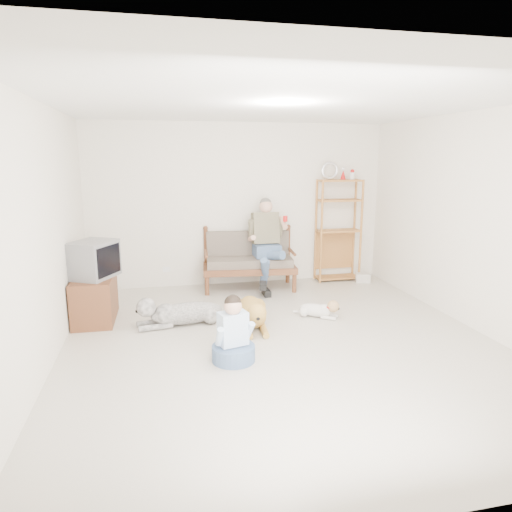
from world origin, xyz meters
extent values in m
plane|color=beige|center=(0.00, 0.00, 0.00)|extent=(5.50, 5.50, 0.00)
plane|color=white|center=(0.00, 0.00, 2.70)|extent=(5.50, 5.50, 0.00)
plane|color=silver|center=(0.00, 2.75, 1.35)|extent=(5.00, 0.00, 5.00)
plane|color=silver|center=(0.00, -2.75, 1.35)|extent=(5.00, 0.00, 5.00)
plane|color=silver|center=(-2.50, 0.00, 1.35)|extent=(0.00, 5.50, 5.50)
plane|color=silver|center=(2.50, 0.00, 1.35)|extent=(0.00, 5.50, 5.50)
cube|color=brown|center=(0.08, 2.33, 0.35)|extent=(1.56, 0.85, 0.10)
cube|color=#716256|center=(0.08, 2.33, 0.47)|extent=(1.43, 0.74, 0.13)
cube|color=#716256|center=(0.08, 2.57, 0.70)|extent=(1.39, 0.26, 0.45)
cylinder|color=brown|center=(0.08, 2.63, 0.90)|extent=(1.40, 0.19, 0.05)
cylinder|color=brown|center=(-0.62, 2.03, 0.15)|extent=(0.07, 0.07, 0.30)
cylinder|color=brown|center=(-0.62, 2.63, 0.47)|extent=(0.07, 0.07, 0.95)
cylinder|color=brown|center=(0.78, 2.03, 0.15)|extent=(0.07, 0.07, 0.30)
cylinder|color=brown|center=(0.78, 2.63, 0.47)|extent=(0.07, 0.07, 0.95)
cube|color=slate|center=(0.37, 2.29, 0.64)|extent=(0.41, 0.39, 0.20)
cube|color=#787054|center=(0.37, 2.39, 1.00)|extent=(0.43, 0.29, 0.54)
sphere|color=tan|center=(0.37, 2.36, 1.36)|extent=(0.21, 0.21, 0.21)
sphere|color=#59554F|center=(0.37, 2.38, 1.40)|extent=(0.19, 0.19, 0.19)
cylinder|color=red|center=(0.64, 2.17, 1.17)|extent=(0.07, 0.07, 0.09)
cube|color=#BC783B|center=(1.71, 2.55, 1.75)|extent=(0.74, 0.30, 0.03)
torus|color=silver|center=(1.52, 2.55, 1.91)|extent=(0.31, 0.05, 0.31)
cone|color=red|center=(1.76, 2.55, 1.84)|extent=(0.10, 0.10, 0.16)
cylinder|color=#BC783B|center=(1.35, 2.41, 0.88)|extent=(0.04, 0.04, 1.77)
cylinder|color=#BC783B|center=(1.35, 2.69, 0.88)|extent=(0.04, 0.04, 1.77)
cylinder|color=#BC783B|center=(2.08, 2.41, 0.88)|extent=(0.04, 0.04, 1.77)
cylinder|color=#BC783B|center=(2.08, 2.69, 0.88)|extent=(0.04, 0.04, 1.77)
cube|color=white|center=(2.10, 2.31, 0.08)|extent=(0.28, 0.24, 0.15)
cube|color=brown|center=(-2.22, 1.30, 0.30)|extent=(0.52, 0.91, 0.60)
cube|color=brown|center=(-2.46, 1.08, 0.30)|extent=(0.03, 0.40, 0.50)
cube|color=brown|center=(-2.46, 1.52, 0.30)|extent=(0.03, 0.40, 0.50)
cube|color=slate|center=(-2.20, 1.26, 0.84)|extent=(0.68, 0.72, 0.48)
cube|color=black|center=(-2.00, 1.15, 0.84)|extent=(0.25, 0.44, 0.38)
cube|color=white|center=(-1.25, 2.73, 0.30)|extent=(0.12, 0.02, 0.08)
ellipsoid|color=#BF9342|center=(-0.19, 0.80, 0.15)|extent=(0.42, 0.97, 0.30)
sphere|color=#BF9342|center=(-0.22, 0.52, 0.17)|extent=(0.30, 0.30, 0.30)
sphere|color=#BF9342|center=(-0.24, 0.28, 0.30)|extent=(0.23, 0.23, 0.23)
ellipsoid|color=#BF9342|center=(-0.25, 0.18, 0.27)|extent=(0.12, 0.18, 0.09)
cylinder|color=#BF9342|center=(-0.15, 1.27, 0.06)|extent=(0.14, 0.38, 0.05)
ellipsoid|color=#BF9342|center=(-0.32, 0.31, 0.30)|extent=(0.06, 0.08, 0.12)
ellipsoid|color=#BF9342|center=(-0.16, 0.30, 0.30)|extent=(0.06, 0.08, 0.12)
ellipsoid|color=silver|center=(-1.04, 0.90, 0.14)|extent=(0.99, 0.46, 0.28)
sphere|color=silver|center=(-1.32, 0.85, 0.16)|extent=(0.28, 0.28, 0.28)
sphere|color=silver|center=(-1.55, 0.82, 0.28)|extent=(0.25, 0.25, 0.25)
ellipsoid|color=silver|center=(-1.66, 0.80, 0.26)|extent=(0.19, 0.13, 0.09)
cylinder|color=silver|center=(-0.57, 0.97, 0.06)|extent=(0.35, 0.22, 0.05)
ellipsoid|color=silver|center=(-1.54, 0.91, 0.28)|extent=(0.08, 0.07, 0.12)
ellipsoid|color=silver|center=(-1.51, 0.74, 0.28)|extent=(0.08, 0.07, 0.12)
ellipsoid|color=silver|center=(0.69, 0.81, 0.09)|extent=(0.48, 0.43, 0.18)
sphere|color=silver|center=(0.80, 0.72, 0.10)|extent=(0.18, 0.18, 0.18)
sphere|color=tan|center=(0.89, 0.66, 0.18)|extent=(0.16, 0.16, 0.16)
ellipsoid|color=tan|center=(0.95, 0.61, 0.16)|extent=(0.14, 0.13, 0.06)
cylinder|color=silver|center=(0.51, 0.94, 0.04)|extent=(0.18, 0.08, 0.03)
cone|color=tan|center=(0.85, 0.62, 0.23)|extent=(0.05, 0.05, 0.06)
cone|color=tan|center=(0.91, 0.71, 0.23)|extent=(0.05, 0.05, 0.06)
torus|color=red|center=(0.87, 0.67, 0.17)|extent=(0.15, 0.15, 0.02)
cylinder|color=slate|center=(-0.63, -0.33, 0.08)|extent=(0.46, 0.46, 0.17)
cube|color=silver|center=(-0.63, -0.31, 0.36)|extent=(0.33, 0.26, 0.36)
sphere|color=tan|center=(-0.63, -0.33, 0.61)|extent=(0.19, 0.19, 0.19)
sphere|color=black|center=(-0.63, -0.32, 0.64)|extent=(0.18, 0.18, 0.18)
camera|label=1|loc=(-1.37, -4.82, 2.13)|focal=32.00mm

